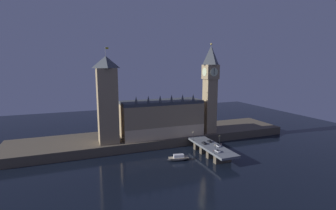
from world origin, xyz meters
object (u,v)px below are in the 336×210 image
car_southbound_trail (210,141)px  street_lamp_far (193,135)px  boat_upstream (179,158)px  street_lamp_mid (219,139)px  clock_tower (210,86)px  car_northbound_trail (217,151)px  car_southbound_lead (218,146)px  street_lamp_near (215,148)px  car_northbound_lead (204,143)px  pedestrian_near_rail (213,151)px  pedestrian_mid_walk (221,145)px  victoria_tower (107,100)px

car_southbound_trail → street_lamp_far: street_lamp_far is taller
car_southbound_trail → boat_upstream: 29.24m
street_lamp_mid → boat_upstream: (-30.86, -0.76, -9.48)m
clock_tower → car_northbound_trail: (-19.11, -43.31, -36.87)m
car_southbound_lead → car_southbound_trail: size_ratio=0.98×
street_lamp_mid → street_lamp_near: bearing=-130.7°
boat_upstream → clock_tower: bearing=37.9°
car_southbound_lead → car_southbound_trail: 10.90m
car_northbound_lead → pedestrian_near_rail: bearing=-100.0°
pedestrian_mid_walk → street_lamp_mid: size_ratio=0.25×
victoria_tower → pedestrian_near_rail: (58.16, -45.33, -29.21)m
car_southbound_trail → street_lamp_near: (-9.29, -21.94, 3.28)m
car_northbound_lead → car_southbound_trail: 6.44m
street_lamp_near → car_northbound_trail: bearing=34.7°
pedestrian_near_rail → car_southbound_trail: bearing=65.4°
clock_tower → street_lamp_far: clock_tower is taller
car_northbound_trail → car_southbound_trail: size_ratio=1.09×
victoria_tower → boat_upstream: victoria_tower is taller
pedestrian_mid_walk → street_lamp_far: (-12.26, 17.75, 3.28)m
boat_upstream → street_lamp_far: bearing=40.4°
street_lamp_near → street_lamp_mid: size_ratio=0.93×
pedestrian_near_rail → clock_tower: bearing=62.9°
car_northbound_lead → car_northbound_trail: car_northbound_lead is taller
car_northbound_lead → street_lamp_near: bearing=-99.8°
street_lamp_near → car_northbound_lead: bearing=80.2°
car_southbound_trail → pedestrian_near_rail: size_ratio=2.17×
car_southbound_trail → pedestrian_near_rail: (-8.89, -19.38, 0.35)m
victoria_tower → car_northbound_lead: victoria_tower is taller
clock_tower → street_lamp_far: size_ratio=10.70×
clock_tower → car_northbound_trail: 60.00m
street_lamp_far → pedestrian_near_rail: bearing=-89.1°
pedestrian_mid_walk → pedestrian_near_rail: bearing=-142.4°
street_lamp_mid → car_southbound_lead: bearing=-132.4°
car_southbound_lead → street_lamp_near: bearing=-130.1°
car_northbound_lead → street_lamp_far: bearing=108.5°
car_southbound_lead → pedestrian_mid_walk: 3.05m
car_northbound_lead → boat_upstream: size_ratio=0.29×
pedestrian_near_rail → street_lamp_mid: (12.26, 12.16, 3.21)m
car_southbound_trail → clock_tower: bearing=60.9°
victoria_tower → boat_upstream: bearing=-40.6°
pedestrian_mid_walk → clock_tower: bearing=73.2°
car_northbound_trail → car_southbound_lead: car_northbound_trail is taller
clock_tower → pedestrian_mid_walk: size_ratio=42.47×
pedestrian_near_rail → boat_upstream: size_ratio=0.12×
car_northbound_trail → pedestrian_near_rail: pedestrian_near_rail is taller
clock_tower → street_lamp_near: bearing=-116.2°
street_lamp_near → street_lamp_far: size_ratio=0.93×
victoria_tower → car_southbound_trail: bearing=-21.2°
pedestrian_mid_walk → street_lamp_mid: bearing=82.5°
clock_tower → street_lamp_far: bearing=-144.2°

